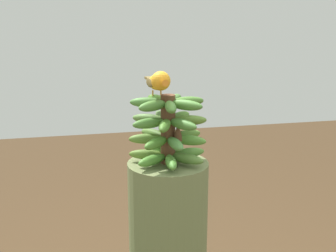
{
  "coord_description": "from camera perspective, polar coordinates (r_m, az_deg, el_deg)",
  "views": [
    {
      "loc": [
        -0.3,
        -1.34,
        1.43
      ],
      "look_at": [
        0.0,
        0.0,
        1.08
      ],
      "focal_mm": 45.36,
      "sensor_mm": 36.0,
      "label": 1
    }
  ],
  "objects": [
    {
      "name": "perched_bird",
      "position": [
        1.35,
        -1.28,
        5.96
      ],
      "size": [
        0.06,
        0.21,
        0.08
      ],
      "color": "#C68933",
      "rests_on": "banana_bunch"
    },
    {
      "name": "banana_bunch",
      "position": [
        1.42,
        0.01,
        -0.44
      ],
      "size": [
        0.27,
        0.27,
        0.23
      ],
      "color": "brown",
      "rests_on": "banana_tree"
    }
  ]
}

